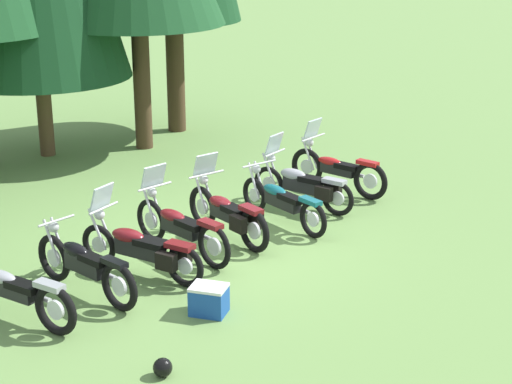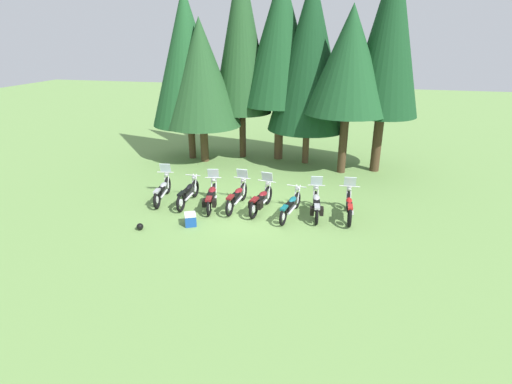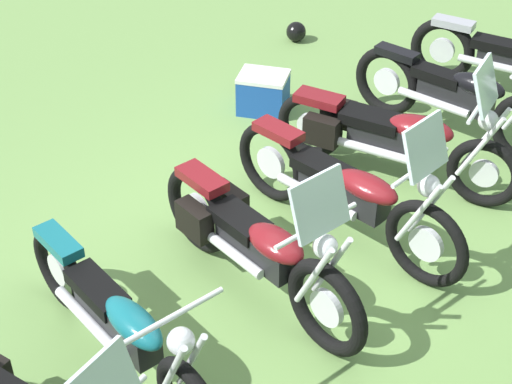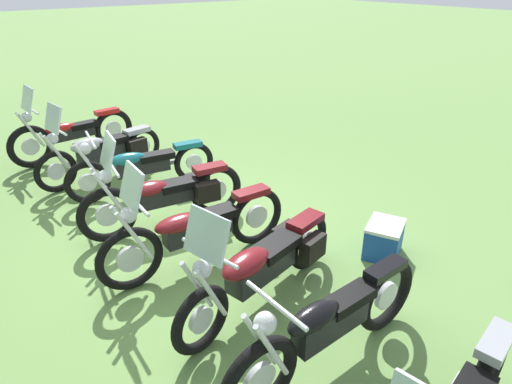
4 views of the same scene
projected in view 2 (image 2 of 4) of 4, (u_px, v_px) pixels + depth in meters
The scene contains 18 objects.
ground_plane at pixel (250, 210), 15.40m from camera, with size 80.00×80.00×0.00m, color #6B934C.
motorcycle_0 at pixel (163, 190), 16.19m from camera, with size 0.72×2.30×1.37m.
motorcycle_1 at pixel (188, 193), 15.86m from camera, with size 0.63×2.25×1.02m.
motorcycle_2 at pixel (212, 196), 15.55m from camera, with size 0.87×2.29×1.34m.
motorcycle_3 at pixel (237, 196), 15.52m from camera, with size 0.68×2.34×1.38m.
motorcycle_4 at pixel (261, 200), 15.18m from camera, with size 0.81×2.20×1.38m.
motorcycle_5 at pixel (291, 205), 14.78m from camera, with size 0.74×2.27×0.98m.
motorcycle_6 at pixel (316, 204), 14.80m from camera, with size 0.72×2.19×1.34m.
motorcycle_7 at pixel (349, 206), 14.66m from camera, with size 0.76×2.26×1.39m.
pine_tree_0 at pixel (187, 58), 20.08m from camera, with size 3.88×3.88×8.57m.
pine_tree_1 at pixel (201, 73), 19.80m from camera, with size 3.94×3.94×7.13m.
pine_tree_2 at pixel (241, 35), 19.94m from camera, with size 3.09×3.09×10.13m.
pine_tree_3 at pixel (281, 39), 19.67m from camera, with size 3.95×3.95×9.29m.
pine_tree_4 at pixel (310, 54), 19.17m from camera, with size 4.00×4.00×9.08m.
pine_tree_5 at pixel (350, 61), 17.81m from camera, with size 3.89×3.89×7.58m.
pine_tree_6 at pixel (389, 34), 17.62m from camera, with size 3.28×3.28×9.95m.
picnic_cooler at pixel (190, 219), 14.17m from camera, with size 0.57×0.62×0.42m.
dropped_helmet at pixel (140, 227), 13.83m from camera, with size 0.24×0.24×0.24m, color black.
Camera 2 is at (3.44, -13.65, 6.31)m, focal length 28.13 mm.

